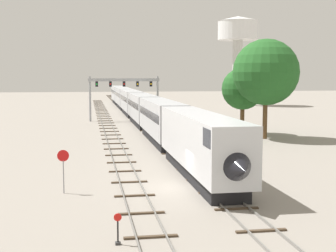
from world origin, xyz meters
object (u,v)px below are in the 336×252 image
stop_sign (63,165)px  trackside_tree_left (243,89)px  passenger_train (136,104)px  trackside_tree_mid (266,72)px  switch_stand (118,234)px  water_tower (238,35)px  signal_gantry (124,88)px

stop_sign → trackside_tree_left: size_ratio=0.33×
passenger_train → trackside_tree_left: bearing=-64.2°
trackside_tree_left → trackside_tree_mid: bearing=-76.2°
passenger_train → switch_stand: (-7.10, -63.38, -2.09)m
water_tower → trackside_tree_left: water_tower is taller
passenger_train → trackside_tree_left: size_ratio=13.54×
water_tower → stop_sign: bearing=-114.2°
switch_stand → trackside_tree_mid: trackside_tree_mid is taller
passenger_train → signal_gantry: 4.74m
passenger_train → trackside_tree_left: 27.08m
signal_gantry → water_tower: size_ratio=0.53×
water_tower → trackside_tree_mid: size_ratio=1.89×
signal_gantry → switch_stand: signal_gantry is taller
signal_gantry → stop_sign: 50.99m
switch_stand → stop_sign: (-2.90, 10.20, 1.35)m
stop_sign → trackside_tree_mid: size_ratio=0.24×
signal_gantry → stop_sign: signal_gantry is taller
trackside_tree_left → signal_gantry: bearing=123.3°
passenger_train → signal_gantry: (-2.25, -2.92, 2.98)m
passenger_train → switch_stand: bearing=-96.4°
trackside_tree_left → trackside_tree_mid: size_ratio=0.72×
switch_stand → stop_sign: size_ratio=0.51×
water_tower → stop_sign: 99.19m
passenger_train → trackside_tree_mid: size_ratio=9.75×
trackside_tree_mid → stop_sign: bearing=-133.7°
signal_gantry → passenger_train: bearing=52.4°
water_tower → switch_stand: bearing=-110.5°
signal_gantry → stop_sign: (-7.75, -50.26, -3.72)m
passenger_train → trackside_tree_mid: bearing=-66.1°
passenger_train → stop_sign: (-10.00, -53.18, -0.74)m
water_tower → stop_sign: (-40.12, -89.23, -16.33)m
signal_gantry → switch_stand: 60.87m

